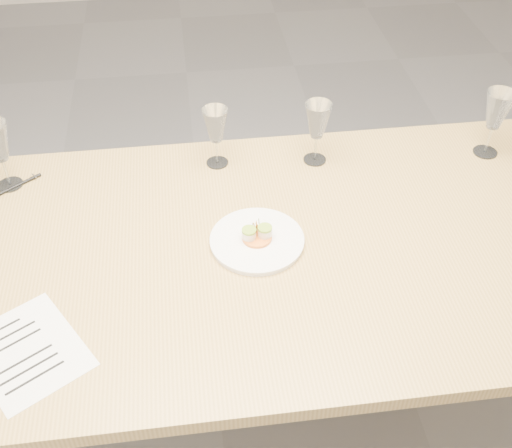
{
  "coord_description": "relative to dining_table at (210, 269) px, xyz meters",
  "views": [
    {
      "loc": [
        -0.03,
        -1.21,
        1.93
      ],
      "look_at": [
        0.13,
        0.03,
        0.8
      ],
      "focal_mm": 45.0,
      "sensor_mm": 36.0,
      "label": 1
    }
  ],
  "objects": [
    {
      "name": "ballpoint_pen",
      "position": [
        -0.53,
        0.34,
        0.07
      ],
      "size": [
        0.12,
        0.09,
        0.01
      ],
      "rotation": [
        0.0,
        0.0,
        0.64
      ],
      "color": "black",
      "rests_on": "dining_table"
    },
    {
      "name": "wine_glass_2",
      "position": [
        0.36,
        0.36,
        0.21
      ],
      "size": [
        0.08,
        0.08,
        0.2
      ],
      "color": "white",
      "rests_on": "dining_table"
    },
    {
      "name": "wine_glass_3",
      "position": [
        0.89,
        0.33,
        0.22
      ],
      "size": [
        0.09,
        0.09,
        0.21
      ],
      "color": "white",
      "rests_on": "dining_table"
    },
    {
      "name": "wine_glass_1",
      "position": [
        0.06,
        0.38,
        0.2
      ],
      "size": [
        0.08,
        0.08,
        0.19
      ],
      "color": "white",
      "rests_on": "dining_table"
    },
    {
      "name": "recipe_sheet",
      "position": [
        -0.43,
        -0.27,
        0.07
      ],
      "size": [
        0.33,
        0.35,
        0.0
      ],
      "rotation": [
        0.0,
        0.0,
        0.56
      ],
      "color": "white",
      "rests_on": "dining_table"
    },
    {
      "name": "dinner_plate",
      "position": [
        0.13,
        0.01,
        0.08
      ],
      "size": [
        0.25,
        0.25,
        0.07
      ],
      "rotation": [
        0.0,
        0.0,
        -0.4
      ],
      "color": "white",
      "rests_on": "dining_table"
    },
    {
      "name": "ground",
      "position": [
        0.0,
        0.0,
        -0.68
      ],
      "size": [
        7.0,
        7.0,
        0.0
      ],
      "primitive_type": "plane",
      "color": "slate",
      "rests_on": "ground"
    },
    {
      "name": "dining_table",
      "position": [
        0.0,
        0.0,
        0.0
      ],
      "size": [
        2.4,
        1.0,
        0.75
      ],
      "color": "tan",
      "rests_on": "ground"
    }
  ]
}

